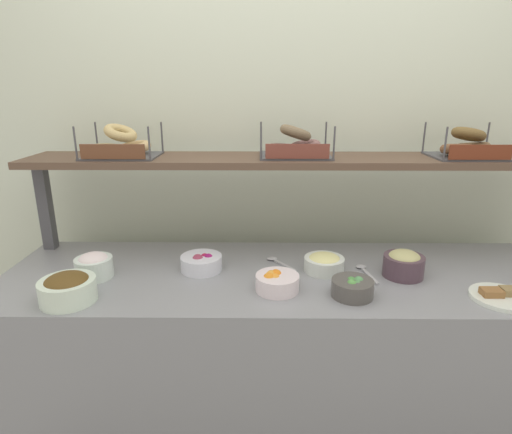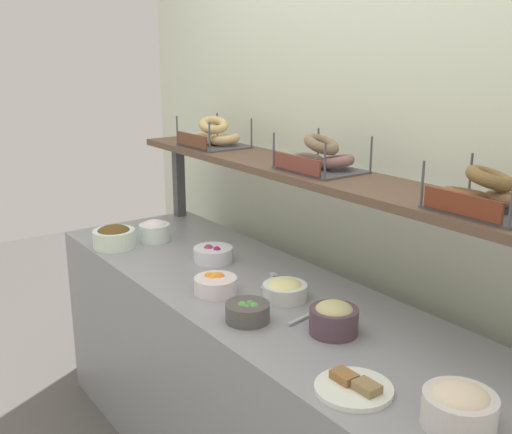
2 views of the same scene
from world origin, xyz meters
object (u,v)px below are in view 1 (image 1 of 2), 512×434
object	(u,v)px
bowl_beet_salad	(202,263)
bowl_fruit_salad	(276,282)
bowl_egg_salad	(324,263)
bagel_basket_poppy	(295,146)
bowl_chocolate_spread	(68,288)
bagel_basket_plain	(121,146)
serving_spoon_near_plate	(278,262)
bagel_basket_cinnamon_raisin	(467,146)
serving_spoon_by_edge	(365,271)
serving_plate_white	(501,296)
bowl_hummus	(404,264)
bowl_veggie_mix	(353,288)
bowl_cream_cheese	(94,265)

from	to	relation	value
bowl_beet_salad	bowl_fruit_salad	bearing A→B (deg)	-30.32
bowl_egg_salad	bagel_basket_poppy	bearing A→B (deg)	113.89
bowl_chocolate_spread	bagel_basket_plain	bearing A→B (deg)	82.18
serving_spoon_near_plate	bowl_fruit_salad	bearing A→B (deg)	-93.48
serving_spoon_near_plate	bagel_basket_cinnamon_raisin	xyz separation A→B (m)	(0.81, 0.16, 0.47)
bowl_chocolate_spread	serving_spoon_by_edge	xyz separation A→B (m)	(1.10, 0.25, -0.04)
serving_spoon_near_plate	serving_spoon_by_edge	world-z (taller)	same
serving_plate_white	bagel_basket_cinnamon_raisin	xyz separation A→B (m)	(0.03, 0.47, 0.47)
bowl_hummus	bowl_fruit_salad	size ratio (longest dim) A/B	0.98
bagel_basket_poppy	serving_spoon_near_plate	bearing A→B (deg)	-112.63
bowl_chocolate_spread	bowl_veggie_mix	xyz separation A→B (m)	(1.00, 0.05, -0.02)
bowl_hummus	bowl_veggie_mix	distance (m)	0.29
serving_spoon_near_plate	bagel_basket_plain	distance (m)	0.84
bowl_hummus	serving_spoon_near_plate	xyz separation A→B (m)	(-0.49, 0.12, -0.05)
bowl_egg_salad	bagel_basket_cinnamon_raisin	distance (m)	0.80
bowl_fruit_salad	serving_plate_white	size ratio (longest dim) A/B	0.76
bowl_chocolate_spread	bagel_basket_poppy	xyz separation A→B (m)	(0.82, 0.52, 0.43)
bowl_fruit_salad	bowl_veggie_mix	xyz separation A→B (m)	(0.27, -0.04, -0.00)
bowl_hummus	serving_spoon_by_edge	xyz separation A→B (m)	(-0.14, 0.03, -0.05)
bowl_chocolate_spread	bowl_veggie_mix	world-z (taller)	bowl_chocolate_spread
bowl_hummus	bowl_veggie_mix	xyz separation A→B (m)	(-0.24, -0.17, -0.02)
bowl_beet_salad	serving_spoon_by_edge	world-z (taller)	bowl_beet_salad
bowl_egg_salad	bagel_basket_plain	xyz separation A→B (m)	(-0.86, 0.24, 0.44)
bowl_hummus	bowl_beet_salad	world-z (taller)	bowl_hummus
bowl_hummus	bagel_basket_poppy	size ratio (longest dim) A/B	0.51
serving_spoon_by_edge	bagel_basket_plain	world-z (taller)	bagel_basket_plain
serving_spoon_near_plate	bowl_chocolate_spread	bearing A→B (deg)	-155.58
bowl_beet_salad	bagel_basket_poppy	bearing A→B (deg)	32.63
bowl_beet_salad	bowl_chocolate_spread	size ratio (longest dim) A/B	0.88
bowl_hummus	bowl_egg_salad	size ratio (longest dim) A/B	0.97
bowl_cream_cheese	bowl_fruit_salad	distance (m)	0.72
bowl_veggie_mix	serving_spoon_by_edge	bearing A→B (deg)	65.31
bowl_egg_salad	bagel_basket_cinnamon_raisin	xyz separation A→B (m)	(0.62, 0.24, 0.44)
bowl_chocolate_spread	bagel_basket_cinnamon_raisin	bearing A→B (deg)	17.78
bowl_fruit_salad	serving_spoon_by_edge	world-z (taller)	bowl_fruit_salad
bowl_hummus	bowl_chocolate_spread	xyz separation A→B (m)	(-1.24, -0.22, -0.00)
bowl_veggie_mix	serving_spoon_by_edge	size ratio (longest dim) A/B	0.86
bowl_cream_cheese	bowl_hummus	bearing A→B (deg)	1.07
bowl_egg_salad	bowl_chocolate_spread	bearing A→B (deg)	-164.27
bagel_basket_plain	bagel_basket_cinnamon_raisin	size ratio (longest dim) A/B	1.05
bowl_egg_salad	serving_spoon_by_edge	xyz separation A→B (m)	(0.16, -0.01, -0.03)
bowl_cream_cheese	bowl_chocolate_spread	bearing A→B (deg)	-95.03
serving_spoon_by_edge	bagel_basket_cinnamon_raisin	bearing A→B (deg)	28.31
bowl_veggie_mix	bagel_basket_plain	size ratio (longest dim) A/B	0.48
bowl_beet_salad	bowl_hummus	bearing A→B (deg)	-3.34
bowl_cream_cheese	bowl_veggie_mix	size ratio (longest dim) A/B	0.96
bowl_fruit_salad	bowl_egg_salad	world-z (taller)	same
bagel_basket_poppy	bowl_hummus	bearing A→B (deg)	-35.29
bagel_basket_plain	bowl_egg_salad	bearing A→B (deg)	-15.34
bowl_fruit_salad	serving_spoon_near_plate	bearing A→B (deg)	86.52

